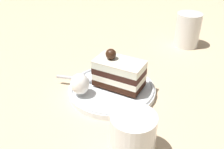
{
  "coord_description": "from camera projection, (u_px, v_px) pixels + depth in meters",
  "views": [
    {
      "loc": [
        0.08,
        0.45,
        0.34
      ],
      "look_at": [
        -0.01,
        -0.03,
        0.05
      ],
      "focal_mm": 41.24,
      "sensor_mm": 36.0,
      "label": 1
    }
  ],
  "objects": [
    {
      "name": "dessert_plate",
      "position": [
        112.0,
        89.0,
        0.59
      ],
      "size": [
        0.2,
        0.2,
        0.02
      ],
      "color": "white",
      "rests_on": "ground_plane"
    },
    {
      "name": "fork",
      "position": [
        82.0,
        79.0,
        0.6
      ],
      "size": [
        0.11,
        0.05,
        0.0
      ],
      "color": "silver",
      "rests_on": "dessert_plate"
    },
    {
      "name": "whipped_cream_dollop",
      "position": [
        80.0,
        84.0,
        0.55
      ],
      "size": [
        0.04,
        0.04,
        0.05
      ],
      "primitive_type": "ellipsoid",
      "color": "white",
      "rests_on": "dessert_plate"
    },
    {
      "name": "cake_slice",
      "position": [
        119.0,
        73.0,
        0.57
      ],
      "size": [
        0.12,
        0.11,
        0.08
      ],
      "color": "black",
      "rests_on": "dessert_plate"
    },
    {
      "name": "ground_plane",
      "position": [
        109.0,
        101.0,
        0.56
      ],
      "size": [
        2.4,
        2.4,
        0.0
      ],
      "primitive_type": "plane",
      "color": "#CFB28D"
    },
    {
      "name": "drink_glass_far",
      "position": [
        187.0,
        31.0,
        0.79
      ],
      "size": [
        0.07,
        0.07,
        0.1
      ],
      "color": "white",
      "rests_on": "ground_plane"
    },
    {
      "name": "drink_glass_near",
      "position": [
        133.0,
        137.0,
        0.42
      ],
      "size": [
        0.07,
        0.07,
        0.08
      ],
      "color": "white",
      "rests_on": "ground_plane"
    }
  ]
}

